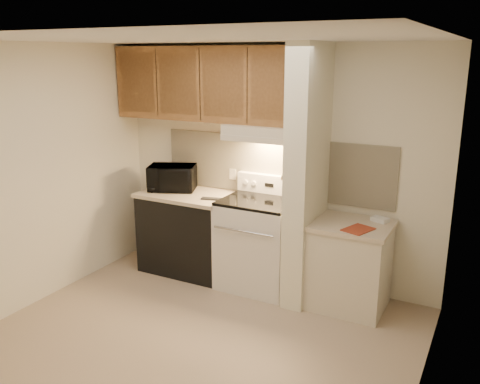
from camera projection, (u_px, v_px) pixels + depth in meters
The scene contains 50 objects.
floor at pixel (201, 336), 4.44m from camera, with size 3.60×3.60×0.00m, color tan.
ceiling at pixel (194, 38), 3.79m from camera, with size 3.60×3.60×0.00m, color white.
wall_back at pixel (273, 165), 5.39m from camera, with size 3.60×0.02×2.50m, color white.
wall_left at pixel (41, 175), 4.92m from camera, with size 0.02×3.00×2.50m, color white.
wall_right at pixel (432, 235), 3.30m from camera, with size 0.02×3.00×2.50m, color white.
backsplash at pixel (273, 166), 5.39m from camera, with size 2.60×0.02×0.63m, color #FFF1CD.
range_body at pixel (259, 245), 5.31m from camera, with size 0.76×0.65×0.92m, color silver.
oven_window at pixel (245, 251), 5.02m from camera, with size 0.50×0.01×0.30m, color black.
oven_handle at pixel (243, 231), 4.93m from camera, with size 0.02×0.02×0.65m, color silver.
cooktop at pixel (259, 201), 5.18m from camera, with size 0.74×0.64×0.03m, color black.
range_backguard at pixel (271, 184), 5.39m from camera, with size 0.76×0.08×0.20m, color silver.
range_display at pixel (269, 185), 5.36m from camera, with size 0.10×0.01×0.04m, color black.
range_knob_left_outer at pixel (245, 182), 5.48m from camera, with size 0.05×0.05×0.02m, color silver.
range_knob_left_inner at pixel (254, 183), 5.44m from camera, with size 0.05×0.05×0.02m, color silver.
range_knob_right_inner at pixel (285, 187), 5.28m from camera, with size 0.05×0.05×0.02m, color silver.
range_knob_right_outer at pixel (294, 188), 5.23m from camera, with size 0.05×0.05×0.02m, color silver.
dishwasher_front at pixel (189, 233), 5.72m from camera, with size 1.00×0.63×0.87m, color black.
left_countertop at pixel (188, 195), 5.60m from camera, with size 1.04×0.67×0.04m, color beige.
spoon_rest at pixel (212, 199), 5.33m from camera, with size 0.23×0.07×0.02m, color black.
teal_jar at pixel (175, 183), 5.81m from camera, with size 0.09×0.09×0.10m, color #275B57.
outlet at pixel (233, 174), 5.63m from camera, with size 0.08×0.01×0.12m, color beige.
microwave at pixel (172, 178), 5.68m from camera, with size 0.51×0.34×0.28m, color black.
partition_pillar at pixel (307, 177), 4.87m from camera, with size 0.22×0.70×2.50m, color #F0EACB.
pillar_trim at pixel (296, 170), 4.90m from camera, with size 0.01×0.70×0.04m, color olive.
knife_strip at pixel (293, 169), 4.86m from camera, with size 0.02×0.42×0.04m, color black.
knife_blade_a at pixel (286, 183), 4.76m from camera, with size 0.01×0.04×0.16m, color silver.
knife_handle_a at pixel (286, 167), 4.72m from camera, with size 0.02×0.02×0.10m, color black.
knife_blade_b at pixel (288, 182), 4.81m from camera, with size 0.01×0.04×0.18m, color silver.
knife_handle_b at pixel (290, 165), 4.79m from camera, with size 0.02×0.02×0.10m, color black.
knife_blade_c at pixel (292, 181), 4.89m from camera, with size 0.01×0.04×0.20m, color silver.
knife_handle_c at pixel (292, 164), 4.84m from camera, with size 0.02×0.02×0.10m, color black.
knife_blade_d at pixel (295, 178), 4.95m from camera, with size 0.01×0.04×0.16m, color silver.
knife_handle_d at pixel (295, 163), 4.91m from camera, with size 0.02×0.02×0.10m, color black.
knife_blade_e at pixel (298, 177), 5.03m from camera, with size 0.01×0.04×0.18m, color silver.
knife_handle_e at pixel (298, 161), 4.98m from camera, with size 0.02×0.02×0.10m, color black.
oven_mitt at pixel (301, 174), 5.08m from camera, with size 0.03×0.09×0.22m, color slate.
right_cab_base at pixel (349, 267), 4.88m from camera, with size 0.70×0.60×0.81m, color beige.
right_countertop at pixel (352, 226), 4.77m from camera, with size 0.74×0.64×0.04m, color beige.
red_folder at pixel (358, 229), 4.59m from camera, with size 0.20×0.28×0.01m, color #9B341D.
white_box at pixel (380, 220), 4.81m from camera, with size 0.15×0.10×0.04m, color white.
range_hood at pixel (265, 132), 5.11m from camera, with size 0.78×0.44×0.15m, color beige.
hood_lip at pixel (256, 140), 4.94m from camera, with size 0.78×0.04×0.06m, color beige.
upper_cabinets at pixel (208, 84), 5.34m from camera, with size 2.18×0.33×0.77m, color olive.
cab_door_a at pixel (137, 83), 5.57m from camera, with size 0.46×0.01×0.63m, color olive.
cab_gap_a at pixel (157, 83), 5.44m from camera, with size 0.01×0.01×0.73m, color black.
cab_door_b at pixel (178, 84), 5.32m from camera, with size 0.46×0.01×0.63m, color olive.
cab_gap_b at pixel (200, 85), 5.20m from camera, with size 0.01×0.01×0.73m, color black.
cab_door_c at pixel (223, 85), 5.08m from camera, with size 0.46×0.01×0.63m, color olive.
cab_gap_c at pixel (247, 86), 4.95m from camera, with size 0.01×0.01×0.73m, color black.
cab_door_d at pixel (273, 87), 4.83m from camera, with size 0.46×0.01×0.63m, color olive.
Camera 1 is at (2.15, -3.34, 2.38)m, focal length 38.00 mm.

